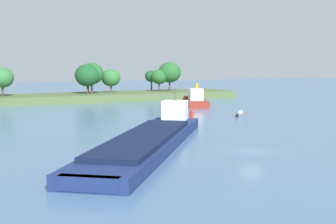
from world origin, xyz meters
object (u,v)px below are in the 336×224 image
at_px(small_motorboat, 240,114).
at_px(tugboat, 195,100).
at_px(channel_buoy_red, 192,114).
at_px(cargo_barge, 150,139).

bearing_deg(small_motorboat, tugboat, 83.68).
xyz_separation_m(tugboat, channel_buoy_red, (-12.45, -20.41, -0.52)).
relative_size(cargo_barge, channel_buoy_red, 18.00).
relative_size(tugboat, channel_buoy_red, 6.37).
relative_size(cargo_barge, small_motorboat, 9.02).
bearing_deg(cargo_barge, channel_buoy_red, 50.78).
xyz_separation_m(small_motorboat, channel_buoy_red, (-10.20, -0.07, 0.56)).
distance_m(small_motorboat, channel_buoy_red, 10.21).
relative_size(cargo_barge, tugboat, 2.83).
distance_m(cargo_barge, tugboat, 51.88).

